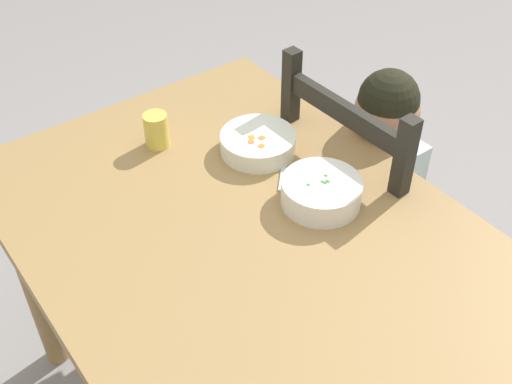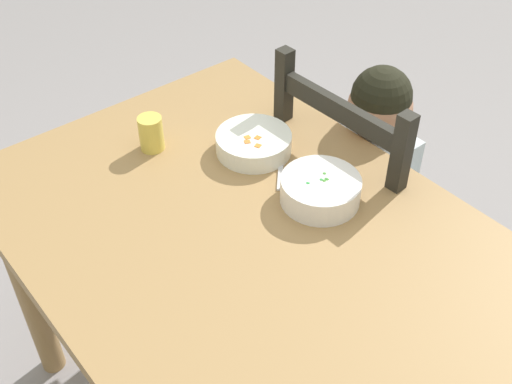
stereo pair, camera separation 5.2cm
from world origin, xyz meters
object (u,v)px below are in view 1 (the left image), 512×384
object	(u,v)px
dining_chair	(364,222)
bowl_of_carrots	(258,143)
drinking_cup	(156,131)
dining_table	(249,269)
spoon	(284,165)
child_figure	(370,178)
bowl_of_peas	(321,191)

from	to	relation	value
dining_chair	bowl_of_carrots	xyz separation A→B (m)	(-0.12, -0.30, 0.35)
drinking_cup	dining_table	bearing A→B (deg)	0.17
dining_table	spoon	world-z (taller)	spoon
child_figure	bowl_of_peas	world-z (taller)	child_figure
spoon	child_figure	bearing A→B (deg)	83.48
child_figure	bowl_of_carrots	size ratio (longest dim) A/B	5.03
drinking_cup	dining_chair	bearing A→B (deg)	59.06
dining_table	bowl_of_carrots	distance (m)	0.32
dining_table	dining_chair	bearing A→B (deg)	101.61
dining_table	drinking_cup	distance (m)	0.42
drinking_cup	bowl_of_carrots	bearing A→B (deg)	47.95
bowl_of_peas	dining_table	bearing A→B (deg)	-95.24
bowl_of_peas	bowl_of_carrots	xyz separation A→B (m)	(-0.24, -0.00, -0.01)
dining_chair	drinking_cup	world-z (taller)	dining_chair
dining_table	bowl_of_carrots	bearing A→B (deg)	139.59
bowl_of_carrots	spoon	size ratio (longest dim) A/B	1.64
dining_chair	drinking_cup	bearing A→B (deg)	-120.94
bowl_of_carrots	spoon	xyz separation A→B (m)	(0.09, 0.01, -0.02)
bowl_of_carrots	spoon	bearing A→B (deg)	9.67
dining_chair	bowl_of_peas	world-z (taller)	dining_chair
spoon	drinking_cup	xyz separation A→B (m)	(-0.26, -0.20, 0.04)
dining_table	bowl_of_peas	distance (m)	0.24
dining_chair	bowl_of_carrots	size ratio (longest dim) A/B	5.21
bowl_of_carrots	dining_table	bearing A→B (deg)	-40.41
child_figure	dining_table	bearing A→B (deg)	-78.10
spoon	dining_table	bearing A→B (deg)	-56.59
child_figure	spoon	bearing A→B (deg)	-96.52
bowl_of_peas	spoon	xyz separation A→B (m)	(-0.15, 0.01, -0.03)
dining_table	dining_chair	xyz separation A→B (m)	(-0.10, 0.48, -0.20)
drinking_cup	spoon	bearing A→B (deg)	38.37
dining_table	dining_chair	world-z (taller)	dining_chair
dining_table	bowl_of_carrots	xyz separation A→B (m)	(-0.22, 0.19, 0.14)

